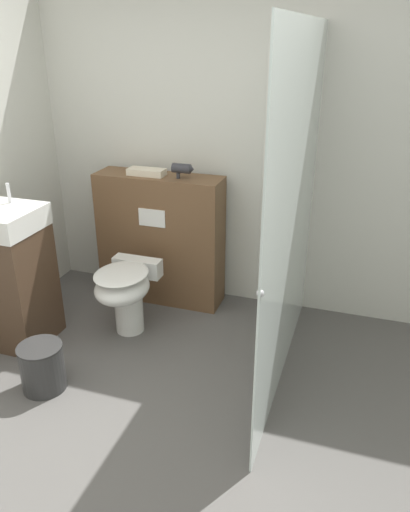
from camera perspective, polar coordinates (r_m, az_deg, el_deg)
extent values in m
plane|color=#565451|center=(2.97, -9.98, -20.88)|extent=(12.00, 12.00, 0.00)
cube|color=silver|center=(3.97, 1.85, 12.01)|extent=(8.00, 0.06, 2.50)
cube|color=brown|center=(4.12, -5.08, 1.95)|extent=(1.02, 0.30, 1.07)
cube|color=white|center=(3.90, -6.10, 4.34)|extent=(0.22, 0.01, 0.14)
cube|color=silver|center=(2.99, 10.07, 4.14)|extent=(0.01, 1.81, 2.17)
sphere|color=#B2B2B7|center=(2.21, 6.34, -4.26)|extent=(0.04, 0.04, 0.04)
cylinder|color=white|center=(3.82, -8.69, -5.87)|extent=(0.21, 0.21, 0.38)
ellipsoid|color=white|center=(3.66, -9.45, -3.58)|extent=(0.39, 0.45, 0.20)
ellipsoid|color=white|center=(3.61, -9.57, -2.01)|extent=(0.38, 0.45, 0.02)
cube|color=white|center=(3.84, -7.72, -1.22)|extent=(0.38, 0.12, 0.14)
cube|color=#473323|center=(3.83, -21.18, -3.23)|extent=(0.49, 0.45, 0.86)
cube|color=white|center=(3.64, -22.36, 3.91)|extent=(0.50, 0.46, 0.15)
cylinder|color=silver|center=(3.68, -21.51, 6.70)|extent=(0.02, 0.02, 0.14)
cylinder|color=#2D2D33|center=(3.82, -2.70, 9.98)|extent=(0.14, 0.07, 0.07)
cone|color=#2D2D33|center=(3.79, -1.47, 9.89)|extent=(0.03, 0.06, 0.06)
cylinder|color=#2D2D33|center=(3.84, -3.09, 9.37)|extent=(0.03, 0.03, 0.07)
cube|color=beige|center=(3.95, -6.70, 9.52)|extent=(0.29, 0.13, 0.05)
cylinder|color=#2D2D2D|center=(3.39, -18.08, -12.06)|extent=(0.27, 0.27, 0.30)
cylinder|color=#2D2D2D|center=(3.30, -18.42, -9.87)|extent=(0.28, 0.28, 0.01)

